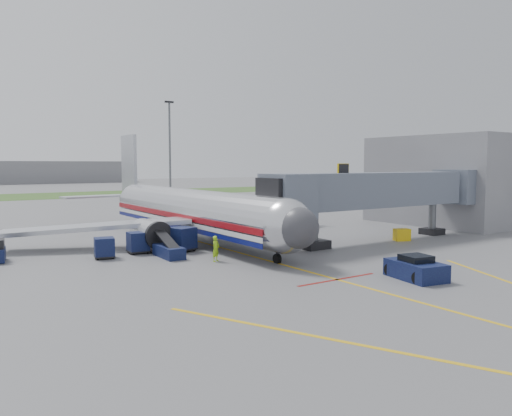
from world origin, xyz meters
TOP-DOWN VIEW (x-y plane):
  - ground at (0.00, 0.00)m, footprint 400.00×400.00m
  - grass_strip at (0.00, 90.00)m, footprint 300.00×25.00m
  - apron_markings at (0.00, -7.40)m, footprint 21.52×50.00m
  - airliner at (0.00, 15.25)m, footprint 32.10×35.67m
  - jet_bridge at (12.86, 5.00)m, footprint 25.30×4.00m
  - terminal at (30.00, 10.00)m, footprint 10.00×16.00m
  - light_mast_right at (25.00, 75.00)m, footprint 2.00×0.44m
  - pushback_tug at (4.00, -6.49)m, footprint 2.73×3.80m
  - baggage_cart_a at (-3.39, 9.97)m, footprint 2.20×2.20m
  - baggage_cart_b at (-6.56, 11.12)m, footprint 1.61×1.61m
  - baggage_cart_c at (-9.37, 10.45)m, footprint 1.66×1.66m
  - belt_loader at (-5.29, 8.30)m, footprint 1.42×4.07m
  - ground_power_cart at (15.33, 3.96)m, footprint 1.58×1.34m
  - ramp_worker at (-3.20, 4.93)m, footprint 0.78×0.67m

SIDE VIEW (x-z plane):
  - ground at x=0.00m, z-range 0.00..0.00m
  - apron_markings at x=0.00m, z-range 0.00..0.01m
  - grass_strip at x=0.00m, z-range 0.00..0.01m
  - belt_loader at x=-5.29m, z-range -0.50..1.47m
  - ground_power_cart at x=15.33m, z-range -0.01..1.06m
  - pushback_tug at x=4.00m, z-range -0.12..1.32m
  - baggage_cart_c at x=-9.37m, z-range 0.01..1.53m
  - baggage_cart_b at x=-6.56m, z-range 0.02..1.64m
  - ramp_worker at x=-3.20m, z-range 0.00..1.81m
  - baggage_cart_a at x=-3.39m, z-range 0.02..1.92m
  - airliner at x=0.00m, z-range -2.48..7.77m
  - jet_bridge at x=12.86m, z-range 1.02..7.92m
  - terminal at x=30.00m, z-range 0.00..10.00m
  - light_mast_right at x=25.00m, z-range 0.58..20.98m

